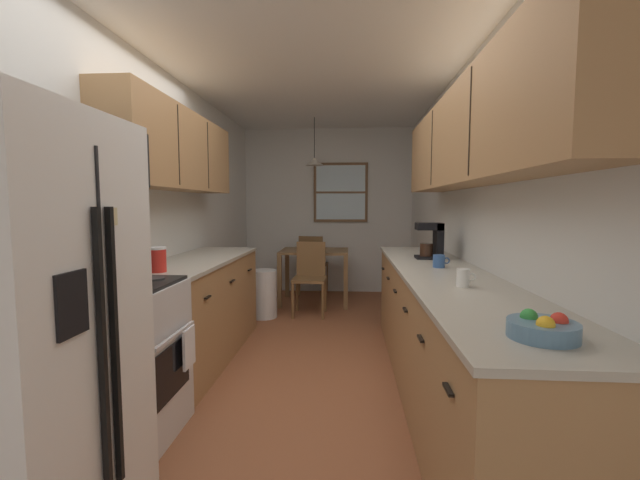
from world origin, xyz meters
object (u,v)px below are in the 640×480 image
object	(u,v)px
storage_canister	(157,259)
mug_spare	(463,278)
dining_table	(315,259)
trash_bin	(264,294)
stove_range	(118,360)
mug_by_coffeemaker	(439,261)
coffee_maker	(432,240)
microwave_over_range	(90,156)
dining_chair_far	(312,262)
dining_chair_near	(310,274)
fruit_bowl	(543,328)
refrigerator	(18,335)
table_serving_bowl	(317,248)

from	to	relation	value
storage_canister	mug_spare	world-z (taller)	storage_canister
dining_table	trash_bin	distance (m)	1.01
stove_range	mug_by_coffeemaker	world-z (taller)	stove_range
coffee_maker	mug_spare	world-z (taller)	coffee_maker
trash_bin	coffee_maker	size ratio (longest dim) A/B	1.86
stove_range	microwave_over_range	distance (m)	1.17
dining_table	dining_chair_far	size ratio (longest dim) A/B	1.03
coffee_maker	mug_spare	distance (m)	1.23
stove_range	dining_table	bearing A→B (deg)	75.93
dining_chair_near	fruit_bowl	xyz separation A→B (m)	(1.16, -3.57, 0.44)
dining_chair_far	mug_spare	size ratio (longest dim) A/B	8.31
refrigerator	dining_table	distance (m)	4.20
dining_chair_near	dining_chair_far	bearing A→B (deg)	93.63
refrigerator	microwave_over_range	distance (m)	1.08
dining_chair_far	storage_canister	xyz separation A→B (m)	(-0.77, -3.44, 0.49)
table_serving_bowl	mug_spare	bearing A→B (deg)	-71.34
fruit_bowl	mug_spare	bearing A→B (deg)	91.55
trash_bin	mug_spare	bearing A→B (deg)	-55.68
microwave_over_range	dining_table	world-z (taller)	microwave_over_range
dining_chair_near	dining_chair_far	distance (m)	1.14
storage_canister	coffee_maker	distance (m)	2.22
microwave_over_range	dining_chair_near	world-z (taller)	microwave_over_range
mug_by_coffeemaker	mug_spare	bearing A→B (deg)	-91.80
fruit_bowl	table_serving_bowl	world-z (taller)	fruit_bowl
trash_bin	refrigerator	bearing A→B (deg)	-94.33
coffee_maker	mug_by_coffeemaker	xyz separation A→B (m)	(-0.05, -0.50, -0.12)
dining_table	trash_bin	size ratio (longest dim) A/B	1.61
stove_range	trash_bin	world-z (taller)	stove_range
dining_chair_near	mug_spare	bearing A→B (deg)	-67.02
refrigerator	dining_chair_far	size ratio (longest dim) A/B	1.91
refrigerator	stove_range	distance (m)	0.83
microwave_over_range	coffee_maker	bearing A→B (deg)	32.45
storage_canister	coffee_maker	size ratio (longest dim) A/B	0.56
mug_spare	dining_chair_far	bearing A→B (deg)	107.55
mug_by_coffeemaker	mug_spare	size ratio (longest dim) A/B	1.15
refrigerator	mug_spare	bearing A→B (deg)	24.43
dining_chair_far	table_serving_bowl	bearing A→B (deg)	-79.00
microwave_over_range	dining_chair_far	xyz separation A→B (m)	(0.88, 3.96, -1.14)
dining_table	storage_canister	size ratio (longest dim) A/B	5.33
microwave_over_range	storage_canister	world-z (taller)	microwave_over_range
mug_by_coffeemaker	trash_bin	bearing A→B (deg)	134.45
microwave_over_range	dining_table	distance (m)	3.67
trash_bin	fruit_bowl	bearing A→B (deg)	-63.09
dining_table	dining_chair_far	world-z (taller)	dining_chair_far
dining_chair_far	mug_spare	bearing A→B (deg)	-72.45
mug_spare	fruit_bowl	world-z (taller)	mug_spare
storage_canister	table_serving_bowl	size ratio (longest dim) A/B	0.83
coffee_maker	mug_by_coffeemaker	world-z (taller)	coffee_maker
table_serving_bowl	microwave_over_range	bearing A→B (deg)	-106.35
coffee_maker	mug_spare	size ratio (longest dim) A/B	2.88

